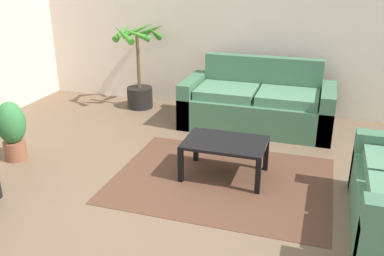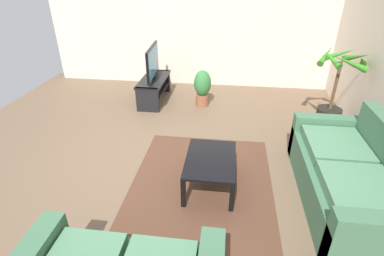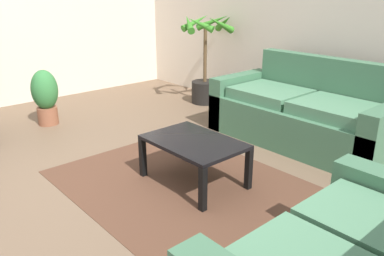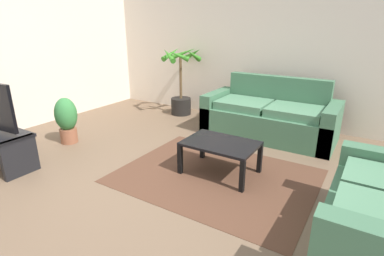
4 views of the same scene
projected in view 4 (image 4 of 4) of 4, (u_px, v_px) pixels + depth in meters
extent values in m
plane|color=brown|center=(143.00, 187.00, 3.29)|extent=(6.60, 6.60, 0.00)
cube|color=beige|center=(253.00, 44.00, 5.24)|extent=(6.00, 0.06, 2.70)
cube|color=#3F6B4C|center=(268.00, 124.00, 4.70)|extent=(1.98, 0.90, 0.42)
cube|color=#3F6B4C|center=(278.00, 91.00, 4.85)|extent=(1.62, 0.16, 0.48)
cube|color=#3F6B4C|center=(217.00, 109.00, 5.12)|extent=(0.18, 0.90, 0.62)
cube|color=#3F6B4C|center=(331.00, 128.00, 4.22)|extent=(0.18, 0.90, 0.62)
cube|color=#4F7F5D|center=(244.00, 104.00, 4.78)|extent=(0.77, 0.66, 0.12)
cube|color=#4F7F5D|center=(296.00, 112.00, 4.37)|extent=(0.77, 0.66, 0.12)
cube|color=black|center=(20.00, 157.00, 3.48)|extent=(0.06, 0.41, 0.46)
cube|color=black|center=(221.00, 143.00, 3.48)|extent=(0.84, 0.57, 0.03)
cube|color=black|center=(180.00, 159.00, 3.53)|extent=(0.05, 0.05, 0.36)
cube|color=black|center=(242.00, 176.00, 3.14)|extent=(0.05, 0.05, 0.36)
cube|color=black|center=(202.00, 145.00, 3.95)|extent=(0.05, 0.05, 0.36)
cube|color=black|center=(260.00, 158.00, 3.56)|extent=(0.05, 0.05, 0.36)
cube|color=#513323|center=(216.00, 176.00, 3.52)|extent=(2.20, 1.70, 0.01)
cylinder|color=black|center=(181.00, 106.00, 5.89)|extent=(0.39, 0.39, 0.32)
cylinder|color=brown|center=(181.00, 78.00, 5.71)|extent=(0.05, 0.05, 0.78)
cone|color=#368323|center=(193.00, 55.00, 5.45)|extent=(0.16, 0.54, 0.29)
cone|color=#368323|center=(193.00, 54.00, 5.69)|extent=(0.53, 0.34, 0.29)
cone|color=#368323|center=(183.00, 53.00, 5.80)|extent=(0.51, 0.29, 0.28)
cone|color=#368323|center=(171.00, 54.00, 5.70)|extent=(0.15, 0.48, 0.26)
cone|color=#368323|center=(169.00, 55.00, 5.46)|extent=(0.46, 0.34, 0.26)
cone|color=#368323|center=(179.00, 56.00, 5.38)|extent=(0.39, 0.26, 0.23)
cylinder|color=brown|center=(69.00, 135.00, 4.49)|extent=(0.24, 0.24, 0.22)
ellipsoid|color=#33763A|center=(66.00, 114.00, 4.38)|extent=(0.32, 0.32, 0.49)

